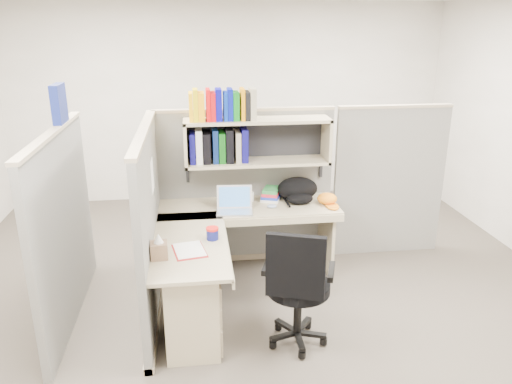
{
  "coord_description": "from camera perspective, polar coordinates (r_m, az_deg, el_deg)",
  "views": [
    {
      "loc": [
        -0.51,
        -3.95,
        2.43
      ],
      "look_at": [
        0.03,
        0.25,
        0.98
      ],
      "focal_mm": 35.0,
      "sensor_mm": 36.0,
      "label": 1
    }
  ],
  "objects": [
    {
      "name": "ground",
      "position": [
        4.67,
        0.02,
        -12.48
      ],
      "size": [
        6.0,
        6.0,
        0.0
      ],
      "primitive_type": "plane",
      "color": "#332E28",
      "rests_on": "ground"
    },
    {
      "name": "backpack",
      "position": [
        4.95,
        4.89,
        0.19
      ],
      "size": [
        0.47,
        0.4,
        0.24
      ],
      "primitive_type": null,
      "rotation": [
        0.0,
        0.0,
        -0.26
      ],
      "color": "black",
      "rests_on": "desk"
    },
    {
      "name": "task_chair",
      "position": [
        3.95,
        4.72,
        -12.79
      ],
      "size": [
        0.59,
        0.55,
        1.03
      ],
      "color": "black",
      "rests_on": "ground"
    },
    {
      "name": "orange_cap",
      "position": [
        4.95,
        8.13,
        -0.75
      ],
      "size": [
        0.24,
        0.27,
        0.11
      ],
      "primitive_type": null,
      "rotation": [
        0.0,
        0.0,
        0.24
      ],
      "color": "orange",
      "rests_on": "desk"
    },
    {
      "name": "paper_cup",
      "position": [
        4.98,
        -0.6,
        -0.53
      ],
      "size": [
        0.07,
        0.07,
        0.09
      ],
      "primitive_type": "cylinder",
      "rotation": [
        0.0,
        0.0,
        -0.23
      ],
      "color": "white",
      "rests_on": "desk"
    },
    {
      "name": "loose_paper",
      "position": [
        3.98,
        -7.62,
        -6.54
      ],
      "size": [
        0.27,
        0.33,
        0.0
      ],
      "primitive_type": null,
      "rotation": [
        0.0,
        0.0,
        0.18
      ],
      "color": "white",
      "rests_on": "desk"
    },
    {
      "name": "desk",
      "position": [
        4.18,
        -5.11,
        -9.68
      ],
      "size": [
        1.74,
        1.75,
        0.73
      ],
      "color": "tan",
      "rests_on": "ground"
    },
    {
      "name": "book_stack",
      "position": [
        5.02,
        1.75,
        -0.21
      ],
      "size": [
        0.25,
        0.29,
        0.12
      ],
      "primitive_type": null,
      "rotation": [
        0.0,
        0.0,
        -0.35
      ],
      "color": "gray",
      "rests_on": "desk"
    },
    {
      "name": "tissue_box",
      "position": [
        3.85,
        -11.05,
        -6.06
      ],
      "size": [
        0.13,
        0.13,
        0.2
      ],
      "primitive_type": null,
      "rotation": [
        0.0,
        0.0,
        0.07
      ],
      "color": "#8B6A4E",
      "rests_on": "desk"
    },
    {
      "name": "laptop",
      "position": [
        4.65,
        -2.48,
        -0.99
      ],
      "size": [
        0.36,
        0.36,
        0.24
      ],
      "primitive_type": null,
      "rotation": [
        0.0,
        0.0,
        -0.08
      ],
      "color": "silver",
      "rests_on": "desk"
    },
    {
      "name": "room_shell",
      "position": [
        4.07,
        0.02,
        7.39
      ],
      "size": [
        6.0,
        6.0,
        6.0
      ],
      "color": "#B8B2A6",
      "rests_on": "ground"
    },
    {
      "name": "cubicle",
      "position": [
        4.67,
        -5.17,
        -0.24
      ],
      "size": [
        3.79,
        1.84,
        1.95
      ],
      "color": "#63635E",
      "rests_on": "ground"
    },
    {
      "name": "snack_canister",
      "position": [
        4.13,
        -5.01,
        -4.72
      ],
      "size": [
        0.1,
        0.1,
        0.1
      ],
      "color": "navy",
      "rests_on": "desk"
    },
    {
      "name": "mouse",
      "position": [
        4.81,
        1.83,
        -1.62
      ],
      "size": [
        0.1,
        0.08,
        0.04
      ],
      "primitive_type": "ellipsoid",
      "rotation": [
        0.0,
        0.0,
        -0.15
      ],
      "color": "#8396BB",
      "rests_on": "desk"
    }
  ]
}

